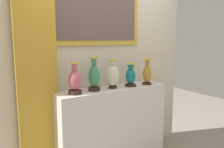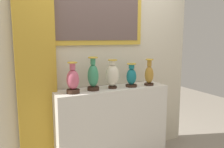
{
  "view_description": "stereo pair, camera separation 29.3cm",
  "coord_description": "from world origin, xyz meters",
  "px_view_note": "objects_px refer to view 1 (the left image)",
  "views": [
    {
      "loc": [
        -1.53,
        -2.47,
        1.68
      ],
      "look_at": [
        0.0,
        0.0,
        1.22
      ],
      "focal_mm": 36.72,
      "sensor_mm": 36.0,
      "label": 1
    },
    {
      "loc": [
        -1.27,
        -2.61,
        1.68
      ],
      "look_at": [
        0.0,
        0.0,
        1.22
      ],
      "focal_mm": 36.72,
      "sensor_mm": 36.0,
      "label": 2
    }
  ],
  "objects_px": {
    "vase_jade": "(94,76)",
    "vase_rose": "(75,81)",
    "vase_teal": "(131,76)",
    "vase_ochre": "(147,74)",
    "vase_ivory": "(113,75)"
  },
  "relations": [
    {
      "from": "vase_ochre",
      "to": "vase_jade",
      "type": "bearing_deg",
      "value": 176.82
    },
    {
      "from": "vase_rose",
      "to": "vase_jade",
      "type": "distance_m",
      "value": 0.27
    },
    {
      "from": "vase_jade",
      "to": "vase_ivory",
      "type": "relative_size",
      "value": 1.12
    },
    {
      "from": "vase_rose",
      "to": "vase_ivory",
      "type": "relative_size",
      "value": 0.99
    },
    {
      "from": "vase_rose",
      "to": "vase_ivory",
      "type": "height_order",
      "value": "vase_ivory"
    },
    {
      "from": "vase_teal",
      "to": "vase_ochre",
      "type": "distance_m",
      "value": 0.27
    },
    {
      "from": "vase_teal",
      "to": "vase_rose",
      "type": "bearing_deg",
      "value": -179.27
    },
    {
      "from": "vase_jade",
      "to": "vase_rose",
      "type": "bearing_deg",
      "value": -172.21
    },
    {
      "from": "vase_rose",
      "to": "vase_ochre",
      "type": "height_order",
      "value": "vase_rose"
    },
    {
      "from": "vase_rose",
      "to": "vase_jade",
      "type": "height_order",
      "value": "vase_jade"
    },
    {
      "from": "vase_teal",
      "to": "vase_jade",
      "type": "bearing_deg",
      "value": 177.15
    },
    {
      "from": "vase_rose",
      "to": "vase_ochre",
      "type": "relative_size",
      "value": 1.02
    },
    {
      "from": "vase_rose",
      "to": "vase_teal",
      "type": "relative_size",
      "value": 1.18
    },
    {
      "from": "vase_jade",
      "to": "vase_teal",
      "type": "xyz_separation_m",
      "value": [
        0.53,
        -0.03,
        -0.04
      ]
    },
    {
      "from": "vase_ivory",
      "to": "vase_teal",
      "type": "bearing_deg",
      "value": -5.82
    }
  ]
}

